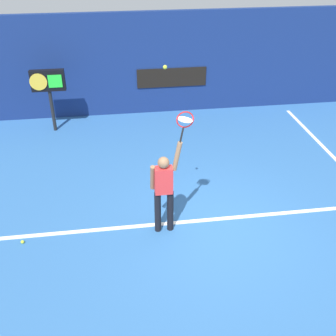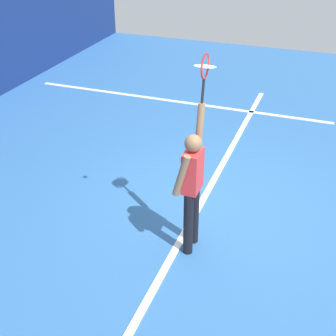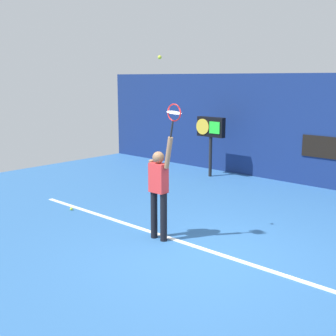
# 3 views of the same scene
# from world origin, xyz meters

# --- Properties ---
(ground_plane) EXTENTS (18.00, 18.00, 0.00)m
(ground_plane) POSITION_xyz_m (0.00, 0.00, 0.00)
(ground_plane) COLOR #2D609E
(court_baseline) EXTENTS (10.00, 0.10, 0.01)m
(court_baseline) POSITION_xyz_m (0.00, 0.25, 0.01)
(court_baseline) COLOR white
(court_baseline) RESTS_ON ground_plane
(tennis_player) EXTENTS (0.59, 0.31, 1.99)m
(tennis_player) POSITION_xyz_m (-1.04, 0.09, 1.01)
(tennis_player) COLOR black
(tennis_player) RESTS_ON ground_plane
(tennis_racket) EXTENTS (0.37, 0.27, 0.62)m
(tennis_racket) POSITION_xyz_m (-0.67, 0.08, 2.38)
(tennis_racket) COLOR black
(tennis_ball) EXTENTS (0.07, 0.07, 0.07)m
(tennis_ball) POSITION_xyz_m (-1.01, 0.09, 3.36)
(tennis_ball) COLOR #CCE033
(scoreboard_clock) EXTENTS (0.96, 0.20, 1.84)m
(scoreboard_clock) POSITION_xyz_m (-3.67, 5.11, 1.45)
(scoreboard_clock) COLOR black
(scoreboard_clock) RESTS_ON ground_plane
(spare_ball) EXTENTS (0.07, 0.07, 0.07)m
(spare_ball) POSITION_xyz_m (-3.83, 0.06, 0.03)
(spare_ball) COLOR #CCE033
(spare_ball) RESTS_ON ground_plane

